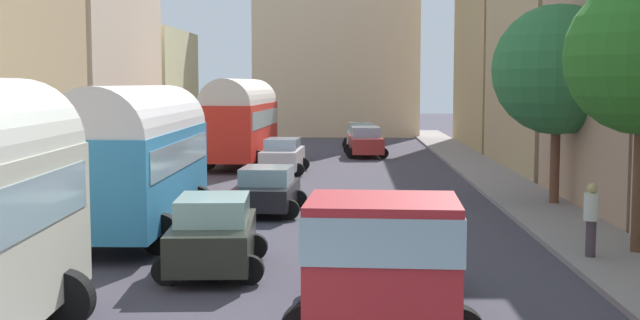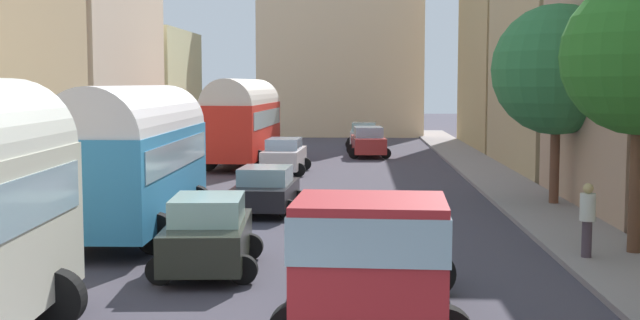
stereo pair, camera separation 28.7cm
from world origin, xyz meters
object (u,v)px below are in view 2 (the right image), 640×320
at_px(cargo_truck_0, 374,261).
at_px(car_2, 208,234).
at_px(car_1, 364,135).
at_px(car_4, 284,156).
at_px(parked_bus_2, 243,118).
at_px(car_0, 368,142).
at_px(parked_bus_1, 135,153).
at_px(pedestrian_0, 587,217).
at_px(car_3, 266,190).

distance_m(cargo_truck_0, car_2, 5.85).
distance_m(car_1, car_4, 15.56).
xyz_separation_m(parked_bus_2, car_2, (2.51, -23.29, -1.57)).
xyz_separation_m(car_0, car_1, (-0.20, 6.40, -0.03)).
bearing_deg(parked_bus_1, car_2, -57.45).
bearing_deg(cargo_truck_0, pedestrian_0, 49.68).
bearing_deg(car_2, parked_bus_1, 122.55).
relative_size(car_4, pedestrian_0, 2.32).
bearing_deg(car_1, parked_bus_1, -101.88).
bearing_deg(car_1, car_0, -88.21).
bearing_deg(car_4, parked_bus_2, 123.29).
xyz_separation_m(car_0, car_3, (-3.48, -20.26, -0.09)).
height_order(parked_bus_1, car_1, parked_bus_1).
distance_m(cargo_truck_0, car_1, 39.41).
relative_size(parked_bus_1, car_2, 2.17).
xyz_separation_m(car_2, car_3, (0.34, 8.09, -0.08)).
bearing_deg(pedestrian_0, car_1, 98.25).
relative_size(parked_bus_1, parked_bus_2, 0.92).
bearing_deg(car_0, parked_bus_1, -105.36).
bearing_deg(parked_bus_2, car_0, 38.62).
xyz_separation_m(parked_bus_2, car_0, (6.33, 5.06, -1.55)).
height_order(parked_bus_2, car_1, parked_bus_2).
height_order(parked_bus_1, car_2, parked_bus_1).
distance_m(parked_bus_1, car_0, 24.93).
distance_m(car_4, pedestrian_0, 20.36).
bearing_deg(car_1, parked_bus_2, -118.14).
height_order(car_1, car_4, car_1).
height_order(car_0, pedestrian_0, pedestrian_0).
distance_m(car_0, car_4, 9.55).
distance_m(car_0, car_3, 20.55).
distance_m(parked_bus_2, cargo_truck_0, 28.61).
distance_m(parked_bus_1, pedestrian_0, 11.75).
xyz_separation_m(parked_bus_1, car_1, (6.40, 30.41, -1.42)).
xyz_separation_m(car_1, car_2, (-3.62, -34.75, 0.01)).
bearing_deg(car_0, car_2, -97.68).
height_order(cargo_truck_0, car_2, cargo_truck_0).
xyz_separation_m(car_3, pedestrian_0, (8.14, -6.90, 0.31)).
height_order(car_1, car_2, car_2).
distance_m(car_1, car_2, 34.94).
height_order(car_2, car_4, car_2).
xyz_separation_m(car_0, car_4, (-3.94, -8.70, -0.03)).
bearing_deg(cargo_truck_0, parked_bus_2, 102.17).
xyz_separation_m(cargo_truck_0, car_2, (-3.52, 4.65, -0.46)).
xyz_separation_m(car_0, pedestrian_0, (4.66, -27.15, 0.22)).
xyz_separation_m(parked_bus_2, cargo_truck_0, (6.03, -27.94, -1.11)).
bearing_deg(car_3, cargo_truck_0, -76.00).
relative_size(car_1, car_4, 0.97).
bearing_deg(car_2, car_0, 82.32).
xyz_separation_m(parked_bus_1, cargo_truck_0, (6.29, -9.00, -0.95)).
bearing_deg(pedestrian_0, parked_bus_2, 116.45).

